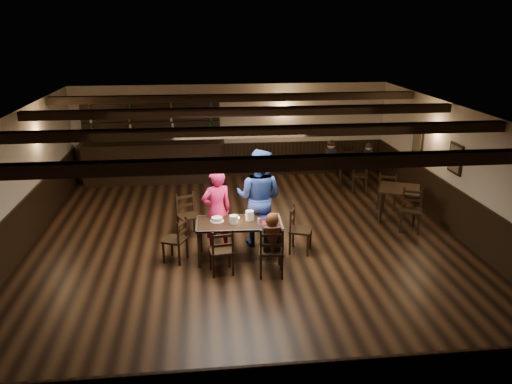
{
  "coord_description": "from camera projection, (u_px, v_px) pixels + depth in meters",
  "views": [
    {
      "loc": [
        -0.89,
        -9.22,
        4.36
      ],
      "look_at": [
        0.16,
        0.2,
        1.11
      ],
      "focal_mm": 35.0,
      "sensor_mm": 36.0,
      "label": 1
    }
  ],
  "objects": [
    {
      "name": "ground",
      "position": [
        249.0,
        247.0,
        10.18
      ],
      "size": [
        10.0,
        10.0,
        0.0
      ],
      "primitive_type": "plane",
      "color": "black",
      "rests_on": "ground"
    },
    {
      "name": "room_shell",
      "position": [
        249.0,
        164.0,
        9.65
      ],
      "size": [
        9.02,
        10.02,
        2.71
      ],
      "color": "#BEB59E",
      "rests_on": "ground"
    },
    {
      "name": "dining_table",
      "position": [
        239.0,
        226.0,
        9.49
      ],
      "size": [
        1.65,
        0.87,
        0.75
      ],
      "color": "black",
      "rests_on": "ground"
    },
    {
      "name": "chair_near_left",
      "position": [
        222.0,
        248.0,
        8.9
      ],
      "size": [
        0.46,
        0.45,
        0.89
      ],
      "color": "black",
      "rests_on": "ground"
    },
    {
      "name": "chair_near_right",
      "position": [
        272.0,
        249.0,
        8.82
      ],
      "size": [
        0.49,
        0.47,
        0.95
      ],
      "color": "black",
      "rests_on": "ground"
    },
    {
      "name": "chair_end_left",
      "position": [
        178.0,
        237.0,
        9.42
      ],
      "size": [
        0.52,
        0.53,
        0.87
      ],
      "color": "black",
      "rests_on": "ground"
    },
    {
      "name": "chair_end_right",
      "position": [
        297.0,
        226.0,
        9.83
      ],
      "size": [
        0.54,
        0.55,
        0.93
      ],
      "color": "black",
      "rests_on": "ground"
    },
    {
      "name": "chair_far_pushed",
      "position": [
        187.0,
        211.0,
        10.57
      ],
      "size": [
        0.57,
        0.56,
        0.93
      ],
      "color": "black",
      "rests_on": "ground"
    },
    {
      "name": "woman_pink",
      "position": [
        217.0,
        211.0,
        9.79
      ],
      "size": [
        0.7,
        0.56,
        1.68
      ],
      "primitive_type": "imported",
      "rotation": [
        0.0,
        0.0,
        3.43
      ],
      "color": "#EA1B58",
      "rests_on": "ground"
    },
    {
      "name": "man_blue",
      "position": [
        259.0,
        198.0,
        10.02
      ],
      "size": [
        1.2,
        1.09,
        2.0
      ],
      "primitive_type": "imported",
      "rotation": [
        0.0,
        0.0,
        2.72
      ],
      "color": "#2A4984",
      "rests_on": "ground"
    },
    {
      "name": "seated_person",
      "position": [
        272.0,
        234.0,
        8.8
      ],
      "size": [
        0.32,
        0.47,
        0.77
      ],
      "color": "black",
      "rests_on": "ground"
    },
    {
      "name": "cake",
      "position": [
        217.0,
        219.0,
        9.49
      ],
      "size": [
        0.26,
        0.26,
        0.08
      ],
      "color": "white",
      "rests_on": "dining_table"
    },
    {
      "name": "plate_stack_a",
      "position": [
        234.0,
        219.0,
        9.39
      ],
      "size": [
        0.17,
        0.17,
        0.16
      ],
      "primitive_type": "cylinder",
      "color": "white",
      "rests_on": "dining_table"
    },
    {
      "name": "plate_stack_b",
      "position": [
        250.0,
        215.0,
        9.54
      ],
      "size": [
        0.16,
        0.16,
        0.19
      ],
      "primitive_type": "cylinder",
      "color": "white",
      "rests_on": "dining_table"
    },
    {
      "name": "tea_light",
      "position": [
        239.0,
        219.0,
        9.57
      ],
      "size": [
        0.06,
        0.06,
        0.06
      ],
      "color": "#A5A8AD",
      "rests_on": "dining_table"
    },
    {
      "name": "salt_shaker",
      "position": [
        259.0,
        221.0,
        9.41
      ],
      "size": [
        0.04,
        0.04,
        0.1
      ],
      "primitive_type": "cylinder",
      "color": "silver",
      "rests_on": "dining_table"
    },
    {
      "name": "pepper_shaker",
      "position": [
        261.0,
        221.0,
        9.39
      ],
      "size": [
        0.04,
        0.04,
        0.09
      ],
      "primitive_type": "cylinder",
      "color": "#A5A8AD",
      "rests_on": "dining_table"
    },
    {
      "name": "drink_glass",
      "position": [
        253.0,
        217.0,
        9.58
      ],
      "size": [
        0.06,
        0.06,
        0.1
      ],
      "primitive_type": "cylinder",
      "color": "silver",
      "rests_on": "dining_table"
    },
    {
      "name": "menu_red",
      "position": [
        267.0,
        223.0,
        9.43
      ],
      "size": [
        0.29,
        0.23,
        0.0
      ],
      "primitive_type": "cube",
      "rotation": [
        0.0,
        0.0,
        -0.17
      ],
      "color": "maroon",
      "rests_on": "dining_table"
    },
    {
      "name": "menu_blue",
      "position": [
        269.0,
        218.0,
        9.65
      ],
      "size": [
        0.38,
        0.35,
        0.0
      ],
      "primitive_type": "cube",
      "rotation": [
        0.0,
        0.0,
        -0.57
      ],
      "color": "#101452",
      "rests_on": "dining_table"
    },
    {
      "name": "bar_counter",
      "position": [
        153.0,
        157.0,
        14.14
      ],
      "size": [
        4.04,
        0.7,
        2.2
      ],
      "color": "black",
      "rests_on": "ground"
    },
    {
      "name": "back_table_a",
      "position": [
        399.0,
        192.0,
        11.43
      ],
      "size": [
        1.16,
        1.16,
        0.75
      ],
      "color": "black",
      "rests_on": "ground"
    },
    {
      "name": "back_table_b",
      "position": [
        353.0,
        161.0,
        13.98
      ],
      "size": [
        1.02,
        1.02,
        0.75
      ],
      "color": "black",
      "rests_on": "ground"
    },
    {
      "name": "bg_patron_left",
      "position": [
        331.0,
        154.0,
        13.81
      ],
      "size": [
        0.26,
        0.41,
        0.81
      ],
      "color": "black",
      "rests_on": "ground"
    },
    {
      "name": "bg_patron_right",
      "position": [
        368.0,
        155.0,
        13.98
      ],
      "size": [
        0.27,
        0.37,
        0.7
      ],
      "color": "black",
      "rests_on": "ground"
    }
  ]
}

